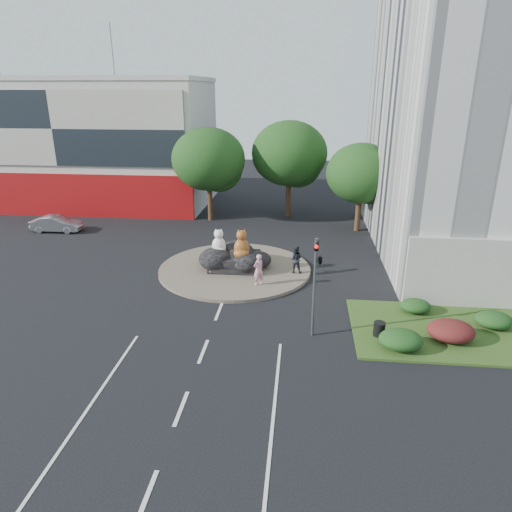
{
  "coord_description": "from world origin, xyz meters",
  "views": [
    {
      "loc": [
        4.26,
        -17.8,
        11.38
      ],
      "look_at": [
        1.67,
        7.49,
        2.0
      ],
      "focal_mm": 32.0,
      "sensor_mm": 36.0,
      "label": 1
    }
  ],
  "objects_px": {
    "kitten_white": "(257,270)",
    "pedestrian_pink": "(258,270)",
    "kitten_calico": "(211,266)",
    "litter_bin": "(379,329)",
    "cat_tabby": "(242,243)",
    "parked_car": "(56,224)",
    "cat_white": "(219,242)",
    "pedestrian_dark": "(295,259)"
  },
  "relations": [
    {
      "from": "kitten_white",
      "to": "pedestrian_pink",
      "type": "xyz_separation_m",
      "value": [
        0.2,
        -1.4,
        0.57
      ]
    },
    {
      "from": "kitten_calico",
      "to": "litter_bin",
      "type": "bearing_deg",
      "value": 3.37
    },
    {
      "from": "cat_tabby",
      "to": "kitten_calico",
      "type": "xyz_separation_m",
      "value": [
        -1.94,
        -0.58,
        -1.39
      ]
    },
    {
      "from": "pedestrian_pink",
      "to": "parked_car",
      "type": "distance_m",
      "value": 20.47
    },
    {
      "from": "cat_white",
      "to": "kitten_white",
      "type": "distance_m",
      "value": 3.22
    },
    {
      "from": "cat_tabby",
      "to": "pedestrian_pink",
      "type": "distance_m",
      "value": 2.65
    },
    {
      "from": "kitten_calico",
      "to": "pedestrian_dark",
      "type": "distance_m",
      "value": 5.45
    },
    {
      "from": "kitten_calico",
      "to": "parked_car",
      "type": "bearing_deg",
      "value": -169.97
    },
    {
      "from": "cat_white",
      "to": "kitten_white",
      "type": "xyz_separation_m",
      "value": [
        2.66,
        -1.19,
        -1.39
      ]
    },
    {
      "from": "kitten_calico",
      "to": "cat_white",
      "type": "bearing_deg",
      "value": 109.1
    },
    {
      "from": "parked_car",
      "to": "litter_bin",
      "type": "relative_size",
      "value": 5.94
    },
    {
      "from": "kitten_calico",
      "to": "parked_car",
      "type": "relative_size",
      "value": 0.23
    },
    {
      "from": "cat_tabby",
      "to": "cat_white",
      "type": "bearing_deg",
      "value": 152.42
    },
    {
      "from": "cat_white",
      "to": "cat_tabby",
      "type": "relative_size",
      "value": 0.92
    },
    {
      "from": "pedestrian_dark",
      "to": "litter_bin",
      "type": "distance_m",
      "value": 8.59
    },
    {
      "from": "cat_tabby",
      "to": "litter_bin",
      "type": "relative_size",
      "value": 2.78
    },
    {
      "from": "cat_white",
      "to": "pedestrian_dark",
      "type": "xyz_separation_m",
      "value": [
        5.02,
        -0.43,
        -0.89
      ]
    },
    {
      "from": "cat_tabby",
      "to": "pedestrian_dark",
      "type": "distance_m",
      "value": 3.59
    },
    {
      "from": "parked_car",
      "to": "pedestrian_pink",
      "type": "bearing_deg",
      "value": -120.25
    },
    {
      "from": "litter_bin",
      "to": "parked_car",
      "type": "bearing_deg",
      "value": 148.36
    },
    {
      "from": "litter_bin",
      "to": "kitten_calico",
      "type": "bearing_deg",
      "value": 144.44
    },
    {
      "from": "pedestrian_pink",
      "to": "pedestrian_dark",
      "type": "height_order",
      "value": "pedestrian_pink"
    },
    {
      "from": "pedestrian_dark",
      "to": "parked_car",
      "type": "distance_m",
      "value": 21.55
    },
    {
      "from": "kitten_calico",
      "to": "litter_bin",
      "type": "relative_size",
      "value": 1.36
    },
    {
      "from": "cat_white",
      "to": "kitten_white",
      "type": "height_order",
      "value": "cat_white"
    },
    {
      "from": "parked_car",
      "to": "cat_tabby",
      "type": "bearing_deg",
      "value": -116.3
    },
    {
      "from": "pedestrian_pink",
      "to": "kitten_calico",
      "type": "bearing_deg",
      "value": -68.76
    },
    {
      "from": "cat_tabby",
      "to": "pedestrian_pink",
      "type": "bearing_deg",
      "value": -70.39
    },
    {
      "from": "pedestrian_pink",
      "to": "parked_car",
      "type": "height_order",
      "value": "pedestrian_pink"
    },
    {
      "from": "kitten_white",
      "to": "parked_car",
      "type": "bearing_deg",
      "value": 111.47
    },
    {
      "from": "cat_tabby",
      "to": "kitten_calico",
      "type": "height_order",
      "value": "cat_tabby"
    },
    {
      "from": "pedestrian_pink",
      "to": "litter_bin",
      "type": "distance_m",
      "value": 8.33
    },
    {
      "from": "kitten_calico",
      "to": "pedestrian_pink",
      "type": "distance_m",
      "value": 3.61
    },
    {
      "from": "cat_tabby",
      "to": "kitten_calico",
      "type": "relative_size",
      "value": 2.04
    },
    {
      "from": "parked_car",
      "to": "litter_bin",
      "type": "xyz_separation_m",
      "value": [
        24.38,
        -15.03,
        -0.21
      ]
    },
    {
      "from": "pedestrian_pink",
      "to": "litter_bin",
      "type": "height_order",
      "value": "pedestrian_pink"
    },
    {
      "from": "pedestrian_dark",
      "to": "litter_bin",
      "type": "relative_size",
      "value": 2.59
    },
    {
      "from": "kitten_white",
      "to": "litter_bin",
      "type": "xyz_separation_m",
      "value": [
        6.58,
        -6.71,
        -0.13
      ]
    },
    {
      "from": "cat_white",
      "to": "parked_car",
      "type": "height_order",
      "value": "cat_white"
    },
    {
      "from": "kitten_calico",
      "to": "kitten_white",
      "type": "bearing_deg",
      "value": 35.92
    },
    {
      "from": "litter_bin",
      "to": "cat_white",
      "type": "bearing_deg",
      "value": 139.46
    },
    {
      "from": "pedestrian_pink",
      "to": "pedestrian_dark",
      "type": "relative_size",
      "value": 1.08
    }
  ]
}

